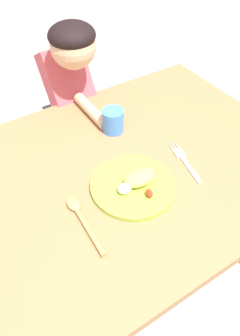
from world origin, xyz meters
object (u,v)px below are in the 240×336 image
object	(u,v)px
plate	(134,184)
spoon	(82,218)
fork	(185,161)
drinking_cup	(113,121)
person	(72,112)

from	to	relation	value
plate	spoon	xyz separation A→B (m)	(-0.20, -0.02, -0.01)
spoon	fork	bearing A→B (deg)	-84.60
spoon	drinking_cup	distance (m)	0.42
plate	spoon	world-z (taller)	plate
fork	spoon	distance (m)	0.41
spoon	drinking_cup	size ratio (longest dim) A/B	2.52
fork	person	xyz separation A→B (m)	(-0.14, 0.61, -0.11)
fork	spoon	xyz separation A→B (m)	(-0.40, -0.02, 0.01)
fork	person	size ratio (longest dim) A/B	0.20
spoon	person	size ratio (longest dim) A/B	0.22
spoon	drinking_cup	bearing A→B (deg)	-41.83
person	drinking_cup	bearing A→B (deg)	94.08
fork	person	world-z (taller)	person
fork	drinking_cup	xyz separation A→B (m)	(-0.12, 0.27, 0.04)
plate	person	xyz separation A→B (m)	(0.07, 0.61, -0.13)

